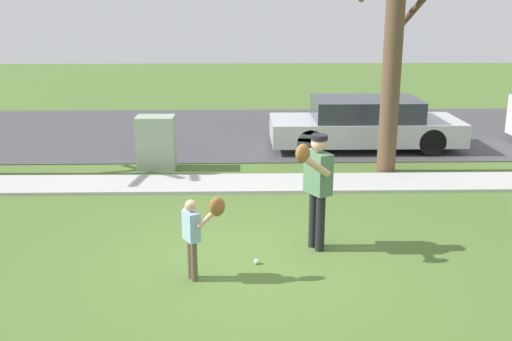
{
  "coord_description": "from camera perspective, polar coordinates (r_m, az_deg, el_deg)",
  "views": [
    {
      "loc": [
        -0.15,
        -7.75,
        3.53
      ],
      "look_at": [
        0.06,
        1.13,
        1.0
      ],
      "focal_mm": 41.94,
      "sensor_mm": 36.0,
      "label": 1
    }
  ],
  "objects": [
    {
      "name": "street_tree_near",
      "position": [
        12.59,
        13.03,
        12.42
      ],
      "size": [
        1.85,
        1.88,
        5.37
      ],
      "color": "brown",
      "rests_on": "ground"
    },
    {
      "name": "sidewalk_strip",
      "position": [
        11.88,
        -0.59,
        -1.23
      ],
      "size": [
        36.0,
        1.2,
        0.06
      ],
      "primitive_type": "cube",
      "color": "#B2B2AD",
      "rests_on": "ground"
    },
    {
      "name": "baseball",
      "position": [
        8.4,
        0.04,
        -8.66
      ],
      "size": [
        0.07,
        0.07,
        0.07
      ],
      "primitive_type": "sphere",
      "color": "white",
      "rests_on": "ground"
    },
    {
      "name": "ground_plane",
      "position": [
        11.79,
        -0.58,
        -1.52
      ],
      "size": [
        48.0,
        48.0,
        0.0
      ],
      "primitive_type": "plane",
      "color": "#4C6B2D"
    },
    {
      "name": "utility_cabinet",
      "position": [
        13.09,
        -9.5,
        2.64
      ],
      "size": [
        0.81,
        0.58,
        1.15
      ],
      "primitive_type": "cube",
      "color": "#9EB293",
      "rests_on": "ground"
    },
    {
      "name": "person_child",
      "position": [
        7.74,
        -5.62,
        -5.4
      ],
      "size": [
        0.6,
        0.35,
        1.14
      ],
      "rotation": [
        0.0,
        0.0,
        0.51
      ],
      "color": "brown",
      "rests_on": "ground"
    },
    {
      "name": "person_adult",
      "position": [
        8.56,
        5.78,
        -0.87
      ],
      "size": [
        0.61,
        0.83,
        1.72
      ],
      "rotation": [
        0.0,
        0.0,
        -2.63
      ],
      "color": "black",
      "rests_on": "ground"
    },
    {
      "name": "parked_sedan_silver",
      "position": [
        14.91,
        10.35,
        4.4
      ],
      "size": [
        4.6,
        1.8,
        1.23
      ],
      "rotation": [
        0.0,
        0.0,
        3.14
      ],
      "color": "silver",
      "rests_on": "road_surface"
    },
    {
      "name": "road_surface",
      "position": [
        16.73,
        -0.82,
        3.75
      ],
      "size": [
        36.0,
        6.8,
        0.02
      ],
      "primitive_type": "cube",
      "color": "#424244",
      "rests_on": "ground"
    }
  ]
}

